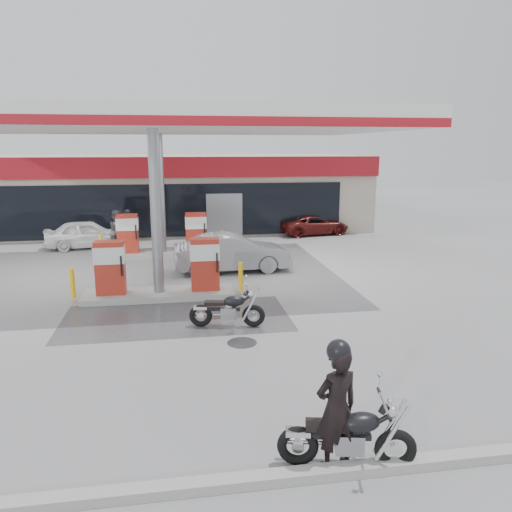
{
  "coord_description": "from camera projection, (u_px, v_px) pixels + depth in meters",
  "views": [
    {
      "loc": [
        0.56,
        -12.86,
        4.5
      ],
      "look_at": [
        2.97,
        1.9,
        1.2
      ],
      "focal_mm": 35.0,
      "sensor_mm": 36.0,
      "label": 1
    }
  ],
  "objects": [
    {
      "name": "ground",
      "position": [
        158.0,
        319.0,
        13.27
      ],
      "size": [
        90.0,
        90.0,
        0.0
      ],
      "primitive_type": "plane",
      "color": "gray",
      "rests_on": "ground"
    },
    {
      "name": "wet_patch",
      "position": [
        177.0,
        318.0,
        13.35
      ],
      "size": [
        6.0,
        3.0,
        0.0
      ],
      "primitive_type": "cube",
      "color": "#4C4C4F",
      "rests_on": "ground"
    },
    {
      "name": "drain_cover",
      "position": [
        242.0,
        343.0,
        11.66
      ],
      "size": [
        0.7,
        0.7,
        0.01
      ],
      "primitive_type": "cylinder",
      "color": "#38383A",
      "rests_on": "ground"
    },
    {
      "name": "kerb",
      "position": [
        142.0,
        492.0,
        6.51
      ],
      "size": [
        28.0,
        0.25,
        0.15
      ],
      "primitive_type": "cube",
      "color": "gray",
      "rests_on": "ground"
    },
    {
      "name": "store_building",
      "position": [
        164.0,
        191.0,
        28.2
      ],
      "size": [
        22.0,
        8.22,
        4.0
      ],
      "color": "beige",
      "rests_on": "ground"
    },
    {
      "name": "canopy",
      "position": [
        155.0,
        123.0,
        16.96
      ],
      "size": [
        16.0,
        10.02,
        5.51
      ],
      "color": "silver",
      "rests_on": "ground"
    },
    {
      "name": "pump_island_near",
      "position": [
        159.0,
        275.0,
        15.05
      ],
      "size": [
        5.14,
        1.3,
        1.78
      ],
      "color": "#9E9E99",
      "rests_on": "ground"
    },
    {
      "name": "pump_island_far",
      "position": [
        162.0,
        239.0,
        20.83
      ],
      "size": [
        5.14,
        1.3,
        1.78
      ],
      "color": "#9E9E99",
      "rests_on": "ground"
    },
    {
      "name": "main_motorcycle",
      "position": [
        349.0,
        438.0,
        7.07
      ],
      "size": [
        1.97,
        0.85,
        1.02
      ],
      "rotation": [
        0.0,
        0.0,
        -0.22
      ],
      "color": "black",
      "rests_on": "ground"
    },
    {
      "name": "biker_main",
      "position": [
        337.0,
        408.0,
        6.98
      ],
      "size": [
        0.75,
        0.58,
        1.81
      ],
      "primitive_type": "imported",
      "rotation": [
        0.0,
        0.0,
        3.39
      ],
      "color": "black",
      "rests_on": "ground"
    },
    {
      "name": "parked_motorcycle",
      "position": [
        228.0,
        310.0,
        12.62
      ],
      "size": [
        1.93,
        0.77,
        0.99
      ],
      "rotation": [
        0.0,
        0.0,
        -0.17
      ],
      "color": "black",
      "rests_on": "ground"
    },
    {
      "name": "sedan_white",
      "position": [
        88.0,
        234.0,
        22.44
      ],
      "size": [
        3.9,
        2.04,
        1.27
      ],
      "primitive_type": "imported",
      "rotation": [
        0.0,
        0.0,
        1.72
      ],
      "color": "white",
      "rests_on": "ground"
    },
    {
      "name": "attendant",
      "position": [
        118.0,
        231.0,
        21.45
      ],
      "size": [
        0.83,
        1.0,
        1.85
      ],
      "primitive_type": "imported",
      "rotation": [
        0.0,
        0.0,
        1.41
      ],
      "color": "#515256",
      "rests_on": "ground"
    },
    {
      "name": "hatchback_silver",
      "position": [
        232.0,
        253.0,
        18.21
      ],
      "size": [
        4.26,
        1.68,
        1.38
      ],
      "primitive_type": "imported",
      "rotation": [
        0.0,
        0.0,
        1.62
      ],
      "color": "gray",
      "rests_on": "ground"
    },
    {
      "name": "parked_car_right",
      "position": [
        314.0,
        225.0,
        25.94
      ],
      "size": [
        3.87,
        2.27,
        1.01
      ],
      "primitive_type": "imported",
      "rotation": [
        0.0,
        0.0,
        1.74
      ],
      "color": "#5B1514",
      "rests_on": "ground"
    },
    {
      "name": "biker_walking",
      "position": [
        128.0,
        229.0,
        22.68
      ],
      "size": [
        0.95,
        0.4,
        1.62
      ],
      "primitive_type": "imported",
      "rotation": [
        0.0,
        0.0,
        -0.01
      ],
      "color": "black",
      "rests_on": "ground"
    }
  ]
}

